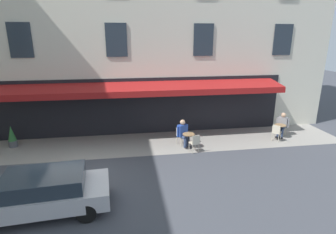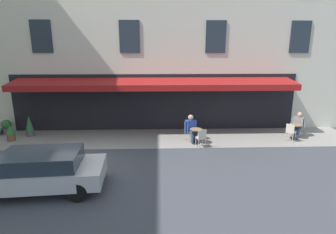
% 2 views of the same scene
% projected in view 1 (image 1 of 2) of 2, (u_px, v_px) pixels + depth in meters
% --- Properties ---
extents(ground_plane, '(70.00, 70.00, 0.00)m').
position_uv_depth(ground_plane, '(77.00, 180.00, 10.51)').
color(ground_plane, '#42444C').
extents(sidewalk_cafe_terrace, '(20.50, 3.20, 0.01)m').
position_uv_depth(sidewalk_cafe_terrace, '(151.00, 143.00, 14.21)').
color(sidewalk_cafe_terrace, gray).
rests_on(sidewalk_cafe_terrace, ground_plane).
extents(cafe_building_facade, '(20.00, 10.70, 15.00)m').
position_uv_depth(cafe_building_facade, '(152.00, 3.00, 17.93)').
color(cafe_building_facade, beige).
rests_on(cafe_building_facade, ground_plane).
extents(cafe_table_near_entrance, '(0.60, 0.60, 0.75)m').
position_uv_depth(cafe_table_near_entrance, '(280.00, 129.00, 14.77)').
color(cafe_table_near_entrance, black).
rests_on(cafe_table_near_entrance, ground_plane).
extents(cafe_chair_cream_under_awning, '(0.57, 0.57, 0.91)m').
position_uv_depth(cafe_chair_cream_under_awning, '(276.00, 131.00, 14.27)').
color(cafe_chair_cream_under_awning, beige).
rests_on(cafe_chair_cream_under_awning, ground_plane).
extents(cafe_chair_cream_facing_street, '(0.57, 0.57, 0.91)m').
position_uv_depth(cafe_chair_cream_facing_street, '(283.00, 125.00, 15.25)').
color(cafe_chair_cream_facing_street, beige).
rests_on(cafe_chair_cream_facing_street, ground_plane).
extents(cafe_table_mid_terrace, '(0.60, 0.60, 0.75)m').
position_uv_depth(cafe_table_mid_terrace, '(189.00, 139.00, 13.42)').
color(cafe_table_mid_terrace, black).
rests_on(cafe_table_mid_terrace, ground_plane).
extents(cafe_chair_cream_by_window, '(0.49, 0.49, 0.91)m').
position_uv_depth(cafe_chair_cream_by_window, '(195.00, 142.00, 12.85)').
color(cafe_chair_cream_by_window, beige).
rests_on(cafe_chair_cream_by_window, ground_plane).
extents(cafe_chair_cream_corner_right, '(0.54, 0.54, 0.91)m').
position_uv_depth(cafe_chair_cream_corner_right, '(181.00, 134.00, 13.89)').
color(cafe_chair_cream_corner_right, beige).
rests_on(cafe_chair_cream_corner_right, ground_plane).
extents(seated_patron_in_blue, '(0.65, 0.68, 1.36)m').
position_uv_depth(seated_patron_in_blue, '(183.00, 132.00, 13.67)').
color(seated_patron_in_blue, navy).
rests_on(seated_patron_in_blue, ground_plane).
extents(seated_companion_in_grey, '(0.65, 0.65, 1.33)m').
position_uv_depth(seated_companion_in_grey, '(282.00, 124.00, 15.03)').
color(seated_companion_in_grey, navy).
rests_on(seated_companion_in_grey, ground_plane).
extents(potted_plant_by_steps, '(0.41, 0.41, 1.11)m').
position_uv_depth(potted_plant_by_steps, '(12.00, 137.00, 13.54)').
color(potted_plant_by_steps, '#4C4C51').
rests_on(potted_plant_by_steps, ground_plane).
extents(parked_car_silver, '(4.42, 2.12, 1.33)m').
position_uv_depth(parked_car_silver, '(40.00, 192.00, 8.40)').
color(parked_car_silver, '#B7B7BC').
rests_on(parked_car_silver, ground_plane).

